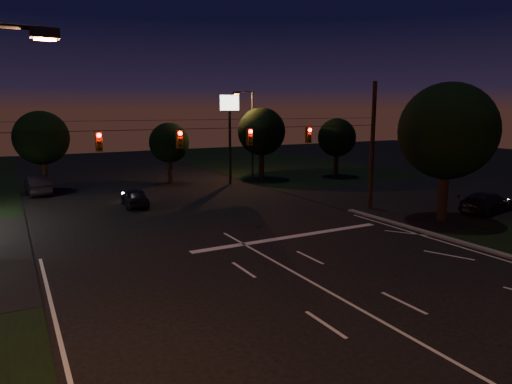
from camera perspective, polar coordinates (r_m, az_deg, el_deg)
ground at (r=15.81m, az=18.71°, el=-16.84°), size 140.00×140.00×0.00m
cross_street_right at (r=40.37m, az=21.44°, el=-0.54°), size 20.00×16.00×0.02m
stop_bar at (r=25.88m, az=4.42°, el=-5.60°), size 12.00×0.50×0.01m
utility_pole_right at (r=33.97m, az=13.99°, el=-2.05°), size 0.30×0.30×9.00m
signal_span at (r=26.57m, az=-5.02°, el=6.86°), size 24.00×0.40×1.56m
pole_sign_right at (r=43.54m, az=-3.31°, el=9.15°), size 1.80×0.30×8.40m
street_light_right_far at (r=46.80m, az=-0.74°, el=8.02°), size 2.20×0.35×9.00m
tree_right_near at (r=31.08m, az=22.62°, el=6.92°), size 6.00×6.00×8.76m
tree_far_b at (r=43.62m, az=-25.22°, el=6.06°), size 4.60×4.60×6.98m
tree_far_c at (r=44.70m, az=-10.82°, el=6.01°), size 3.80×3.80×5.86m
tree_far_d at (r=46.43m, az=0.63°, el=7.49°), size 4.80×4.80×7.30m
tree_far_e at (r=49.26m, az=10.00°, el=6.67°), size 4.00×4.00×6.18m
car_oncoming_a at (r=34.80m, az=-14.89°, el=-0.64°), size 1.98×4.18×1.38m
car_oncoming_b at (r=42.72m, az=-25.62°, el=0.80°), size 1.97×4.90×1.58m
car_cross at (r=35.49m, az=26.86°, el=-1.15°), size 5.28×2.90×1.45m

